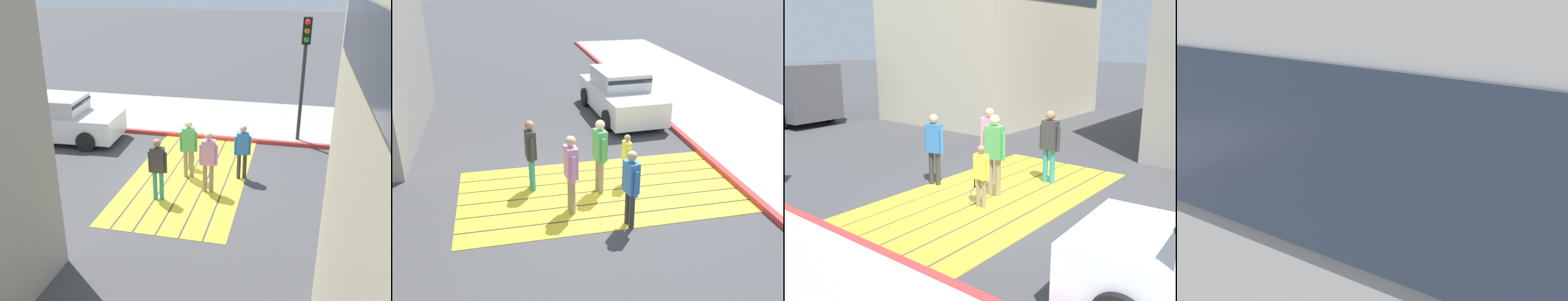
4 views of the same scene
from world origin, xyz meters
The scene contains 9 objects.
ground_plane centered at (0.00, 0.00, 0.00)m, with size 120.00×120.00×0.00m, color #424244.
crosswalk_stripes centered at (0.00, 0.00, 0.01)m, with size 6.40×3.25×0.01m.
curb_painted centered at (-3.25, 0.00, 0.07)m, with size 0.16×40.00×0.13m, color #BC3333.
car_parked_near_curb centered at (-2.00, -5.23, 0.73)m, with size 2.16×4.39×1.57m.
pedestrian_adult_lead centered at (0.01, -0.01, 1.02)m, with size 0.28×0.50×1.75m.
pedestrian_adult_trailing centered at (0.80, 0.73, 1.00)m, with size 0.25×0.50×1.73m.
pedestrian_adult_side centered at (1.51, -0.45, 0.98)m, with size 0.24×0.50×1.69m.
pedestrian_teen_behind centered at (-0.24, 1.50, 0.95)m, with size 0.28×0.47×1.63m.
pedestrian_child_with_racket centered at (-0.69, -0.21, 0.71)m, with size 0.28×0.39×1.27m.
Camera 2 is at (2.13, 8.44, 4.82)m, focal length 39.23 mm.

